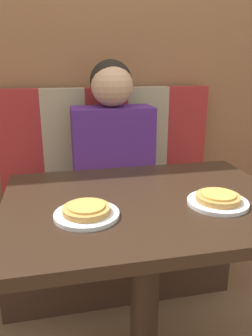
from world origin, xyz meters
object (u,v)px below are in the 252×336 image
Objects in this scene: pizza_right at (218,197)px; person at (112,137)px; plate_left at (87,215)px; pizza_left at (86,209)px; plate_right at (218,202)px.

person is at bearing 105.61° from pizza_right.
plate_left is 0.02m from pizza_left.
plate_right is at bearing 0.00° from pizza_right.
plate_left is 0.40m from pizza_right.
pizza_right is (0.00, 0.00, 0.02)m from plate_right.
pizza_left is (-0.40, 0.00, 0.02)m from plate_right.
plate_right is 1.37× the size of pizza_left.
plate_left is 0.40m from plate_right.
pizza_left is (0.00, 0.00, 0.02)m from plate_left.
pizza_left and pizza_right have the same top height.
pizza_right is (0.40, 0.00, 0.00)m from pizza_left.
pizza_right is at bearing -74.39° from person.
pizza_left reaches higher than plate_left.
person is at bearing 74.39° from plate_left.
pizza_left is 1.00× the size of pizza_right.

